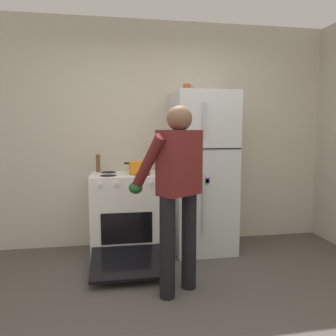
{
  "coord_description": "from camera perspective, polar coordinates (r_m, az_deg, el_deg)",
  "views": [
    {
      "loc": [
        -0.55,
        -2.13,
        1.39
      ],
      "look_at": [
        0.04,
        1.32,
        1.0
      ],
      "focal_mm": 35.37,
      "sensor_mm": 36.0,
      "label": 1
    }
  ],
  "objects": [
    {
      "name": "coffee_mug",
      "position": [
        3.88,
        3.28,
        13.55
      ],
      "size": [
        0.11,
        0.08,
        0.1
      ],
      "color": "#B24C1E",
      "rests_on": "refrigerator"
    },
    {
      "name": "red_pot",
      "position": [
        3.68,
        -4.94,
        0.11
      ],
      "size": [
        0.34,
        0.24,
        0.14
      ],
      "color": "orange",
      "rests_on": "stove_range"
    },
    {
      "name": "person_cook",
      "position": [
        2.79,
        1.41,
        -2.7
      ],
      "size": [
        0.63,
        0.66,
        1.6
      ],
      "color": "black",
      "rests_on": "ground"
    },
    {
      "name": "stove_range",
      "position": [
        3.8,
        -7.33,
        -8.01
      ],
      "size": [
        0.76,
        1.22,
        0.92
      ],
      "color": "white",
      "rests_on": "ground"
    },
    {
      "name": "kitchen_wall_back",
      "position": [
        4.12,
        -1.98,
        5.8
      ],
      "size": [
        6.0,
        0.1,
        2.7
      ],
      "primitive_type": "cube",
      "color": "beige",
      "rests_on": "ground"
    },
    {
      "name": "refrigerator",
      "position": [
        3.87,
        5.91,
        -0.74
      ],
      "size": [
        0.68,
        0.72,
        1.83
      ],
      "color": "silver",
      "rests_on": "ground"
    },
    {
      "name": "ground",
      "position": [
        2.6,
        4.59,
        -25.95
      ],
      "size": [
        8.0,
        8.0,
        0.0
      ],
      "primitive_type": "plane",
      "color": "#4C4742"
    },
    {
      "name": "pepper_mill",
      "position": [
        3.92,
        -11.97,
        0.82
      ],
      "size": [
        0.05,
        0.05,
        0.2
      ],
      "primitive_type": "cylinder",
      "color": "brown",
      "rests_on": "stove_range"
    }
  ]
}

